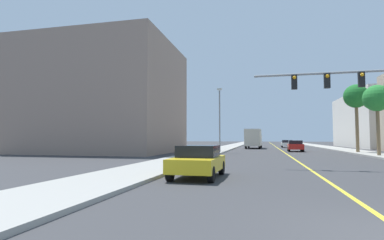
{
  "coord_description": "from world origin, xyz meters",
  "views": [
    {
      "loc": [
        -2.52,
        -5.82,
        1.74
      ],
      "look_at": [
        -8.96,
        21.59,
        3.41
      ],
      "focal_mm": 28.03,
      "sensor_mm": 36.0,
      "label": 1
    }
  ],
  "objects_px": {
    "car_red": "(295,146)",
    "delivery_truck": "(254,138)",
    "palm_far": "(356,97)",
    "traffic_signal_mast": "(377,88)",
    "car_yellow": "(198,161)",
    "street_lamp": "(220,116)",
    "car_white": "(287,144)",
    "palm_mid": "(377,99)"
  },
  "relations": [
    {
      "from": "street_lamp",
      "to": "car_yellow",
      "type": "distance_m",
      "value": 22.13
    },
    {
      "from": "traffic_signal_mast",
      "to": "palm_far",
      "type": "relative_size",
      "value": 1.34
    },
    {
      "from": "car_red",
      "to": "car_white",
      "type": "bearing_deg",
      "value": 91.14
    },
    {
      "from": "car_yellow",
      "to": "car_red",
      "type": "bearing_deg",
      "value": -103.24
    },
    {
      "from": "car_red",
      "to": "delivery_truck",
      "type": "relative_size",
      "value": 0.49
    },
    {
      "from": "car_red",
      "to": "palm_mid",
      "type": "bearing_deg",
      "value": -54.74
    },
    {
      "from": "traffic_signal_mast",
      "to": "car_red",
      "type": "height_order",
      "value": "traffic_signal_mast"
    },
    {
      "from": "street_lamp",
      "to": "car_white",
      "type": "relative_size",
      "value": 1.89
    },
    {
      "from": "street_lamp",
      "to": "palm_far",
      "type": "height_order",
      "value": "palm_far"
    },
    {
      "from": "traffic_signal_mast",
      "to": "delivery_truck",
      "type": "height_order",
      "value": "traffic_signal_mast"
    },
    {
      "from": "street_lamp",
      "to": "car_yellow",
      "type": "relative_size",
      "value": 1.92
    },
    {
      "from": "street_lamp",
      "to": "car_red",
      "type": "distance_m",
      "value": 10.97
    },
    {
      "from": "traffic_signal_mast",
      "to": "car_white",
      "type": "height_order",
      "value": "traffic_signal_mast"
    },
    {
      "from": "palm_far",
      "to": "traffic_signal_mast",
      "type": "bearing_deg",
      "value": -102.71
    },
    {
      "from": "traffic_signal_mast",
      "to": "palm_mid",
      "type": "xyz_separation_m",
      "value": [
        4.15,
        12.27,
        0.83
      ]
    },
    {
      "from": "street_lamp",
      "to": "palm_mid",
      "type": "xyz_separation_m",
      "value": [
        15.15,
        -4.17,
        1.02
      ]
    },
    {
      "from": "car_white",
      "to": "car_red",
      "type": "height_order",
      "value": "car_red"
    },
    {
      "from": "palm_far",
      "to": "car_red",
      "type": "relative_size",
      "value": 1.96
    },
    {
      "from": "delivery_truck",
      "to": "car_yellow",
      "type": "bearing_deg",
      "value": -89.82
    },
    {
      "from": "street_lamp",
      "to": "car_white",
      "type": "xyz_separation_m",
      "value": [
        9.13,
        21.78,
        -3.57
      ]
    },
    {
      "from": "car_white",
      "to": "car_red",
      "type": "distance_m",
      "value": 16.42
    },
    {
      "from": "traffic_signal_mast",
      "to": "street_lamp",
      "type": "distance_m",
      "value": 19.78
    },
    {
      "from": "car_white",
      "to": "car_yellow",
      "type": "bearing_deg",
      "value": -97.71
    },
    {
      "from": "street_lamp",
      "to": "delivery_truck",
      "type": "height_order",
      "value": "street_lamp"
    },
    {
      "from": "traffic_signal_mast",
      "to": "delivery_truck",
      "type": "distance_m",
      "value": 32.98
    },
    {
      "from": "delivery_truck",
      "to": "palm_mid",
      "type": "bearing_deg",
      "value": -56.96
    },
    {
      "from": "palm_mid",
      "to": "car_red",
      "type": "relative_size",
      "value": 1.65
    },
    {
      "from": "palm_mid",
      "to": "car_yellow",
      "type": "height_order",
      "value": "palm_mid"
    },
    {
      "from": "street_lamp",
      "to": "car_white",
      "type": "height_order",
      "value": "street_lamp"
    },
    {
      "from": "car_yellow",
      "to": "palm_far",
      "type": "bearing_deg",
      "value": -117.75
    },
    {
      "from": "palm_mid",
      "to": "car_white",
      "type": "xyz_separation_m",
      "value": [
        -6.02,
        25.96,
        -4.6
      ]
    },
    {
      "from": "palm_mid",
      "to": "car_white",
      "type": "distance_m",
      "value": 27.04
    },
    {
      "from": "palm_mid",
      "to": "delivery_truck",
      "type": "distance_m",
      "value": 23.22
    },
    {
      "from": "traffic_signal_mast",
      "to": "car_yellow",
      "type": "xyz_separation_m",
      "value": [
        -8.94,
        -5.3,
        -3.74
      ]
    },
    {
      "from": "palm_mid",
      "to": "car_red",
      "type": "bearing_deg",
      "value": 123.27
    },
    {
      "from": "palm_mid",
      "to": "palm_far",
      "type": "height_order",
      "value": "palm_far"
    },
    {
      "from": "palm_mid",
      "to": "delivery_truck",
      "type": "relative_size",
      "value": 0.81
    },
    {
      "from": "car_red",
      "to": "palm_far",
      "type": "bearing_deg",
      "value": -23.0
    },
    {
      "from": "palm_far",
      "to": "car_yellow",
      "type": "distance_m",
      "value": 28.09
    },
    {
      "from": "palm_far",
      "to": "palm_mid",
      "type": "bearing_deg",
      "value": -90.87
    },
    {
      "from": "street_lamp",
      "to": "palm_far",
      "type": "xyz_separation_m",
      "value": [
        15.25,
        2.41,
        2.07
      ]
    },
    {
      "from": "street_lamp",
      "to": "delivery_truck",
      "type": "xyz_separation_m",
      "value": [
        3.41,
        15.53,
        -2.61
      ]
    }
  ]
}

